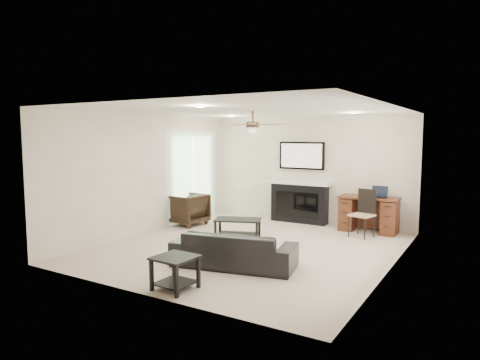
{
  "coord_description": "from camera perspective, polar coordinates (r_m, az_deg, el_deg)",
  "views": [
    {
      "loc": [
        3.81,
        -6.7,
        2.06
      ],
      "look_at": [
        -0.36,
        0.26,
        1.21
      ],
      "focal_mm": 32.0,
      "sensor_mm": 36.0,
      "label": 1
    }
  ],
  "objects": [
    {
      "name": "room_shell",
      "position": [
        7.7,
        2.82,
        3.19
      ],
      "size": [
        5.5,
        5.54,
        2.52
      ],
      "color": "beige",
      "rests_on": "ground"
    },
    {
      "name": "sofa",
      "position": [
        6.79,
        -0.83,
        -9.19
      ],
      "size": [
        2.04,
        1.14,
        0.56
      ],
      "primitive_type": "imported",
      "rotation": [
        0.0,
        0.0,
        3.35
      ],
      "color": "black",
      "rests_on": "ground"
    },
    {
      "name": "armchair",
      "position": [
        9.96,
        -7.05,
        -3.87
      ],
      "size": [
        0.86,
        0.84,
        0.72
      ],
      "primitive_type": "imported",
      "rotation": [
        0.0,
        0.0,
        -1.65
      ],
      "color": "black",
      "rests_on": "ground"
    },
    {
      "name": "coffee_table",
      "position": [
        8.59,
        -0.3,
        -6.51
      ],
      "size": [
        1.02,
        0.79,
        0.4
      ],
      "primitive_type": "cube",
      "rotation": [
        0.0,
        0.0,
        0.37
      ],
      "color": "black",
      "rests_on": "ground"
    },
    {
      "name": "end_table_near",
      "position": [
        5.92,
        -8.63,
        -12.14
      ],
      "size": [
        0.54,
        0.54,
        0.45
      ],
      "primitive_type": "cube",
      "rotation": [
        0.0,
        0.0,
        -0.05
      ],
      "color": "black",
      "rests_on": "ground"
    },
    {
      "name": "end_table_left",
      "position": [
        9.57,
        -13.55,
        -5.24
      ],
      "size": [
        0.59,
        0.59,
        0.45
      ],
      "primitive_type": "cube",
      "rotation": [
        0.0,
        0.0,
        0.21
      ],
      "color": "black",
      "rests_on": "ground"
    },
    {
      "name": "fireplace_unit",
      "position": [
        10.14,
        7.91,
        -0.32
      ],
      "size": [
        1.52,
        0.34,
        1.91
      ],
      "primitive_type": "cube",
      "color": "black",
      "rests_on": "ground"
    },
    {
      "name": "desk",
      "position": [
        9.54,
        16.77,
        -4.41
      ],
      "size": [
        1.22,
        0.56,
        0.76
      ],
      "primitive_type": "cube",
      "color": "#412610",
      "rests_on": "ground"
    },
    {
      "name": "desk_chair",
      "position": [
        9.0,
        15.92,
        -4.32
      ],
      "size": [
        0.52,
        0.53,
        0.97
      ],
      "primitive_type": "cube",
      "rotation": [
        0.0,
        0.0,
        -0.26
      ],
      "color": "black",
      "rests_on": "ground"
    },
    {
      "name": "laptop",
      "position": [
        9.4,
        18.01,
        -1.54
      ],
      "size": [
        0.33,
        0.24,
        0.23
      ],
      "primitive_type": "cube",
      "color": "black",
      "rests_on": "desk"
    }
  ]
}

